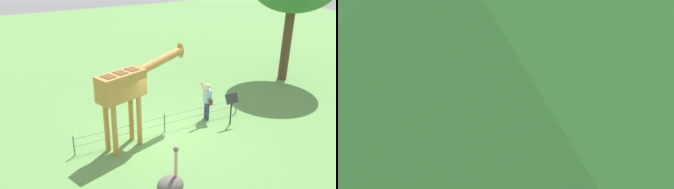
% 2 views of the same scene
% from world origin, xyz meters
% --- Properties ---
extents(ground_plane, '(60.00, 60.00, 0.00)m').
position_xyz_m(ground_plane, '(0.00, 0.00, 0.00)').
color(ground_plane, '#60934C').
extents(giraffe, '(3.95, 1.67, 3.31)m').
position_xyz_m(giraffe, '(-1.45, -0.05, 2.23)').
color(giraffe, '#BC8942').
rests_on(giraffe, ground_plane).
extents(visitor, '(0.61, 0.59, 1.77)m').
position_xyz_m(visitor, '(2.03, 0.24, 0.90)').
color(visitor, navy).
rests_on(visitor, ground_plane).
extents(ostrich, '(0.70, 0.56, 2.25)m').
position_xyz_m(ostrich, '(-2.16, -4.21, 1.18)').
color(ostrich, '#CC9E93').
rests_on(ostrich, ground_plane).
extents(info_sign, '(0.56, 0.21, 1.32)m').
position_xyz_m(info_sign, '(2.61, -0.59, 0.95)').
color(info_sign, black).
rests_on(info_sign, ground_plane).
extents(wire_fence, '(7.05, 0.05, 0.75)m').
position_xyz_m(wire_fence, '(0.00, 0.14, 0.40)').
color(wire_fence, slate).
rests_on(wire_fence, ground_plane).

